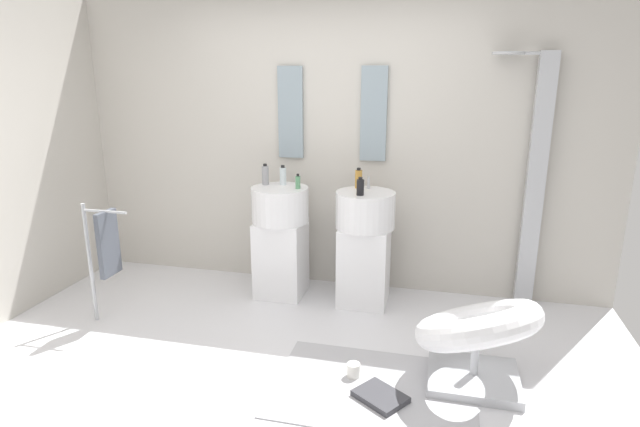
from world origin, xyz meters
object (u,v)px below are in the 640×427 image
soap_bottle_black (360,187)px  coffee_mug (353,370)px  soap_bottle_green (298,182)px  soap_bottle_clear (283,176)px  towel_rack (105,246)px  magazine_charcoal (380,396)px  pedestal_sink_right (364,244)px  soap_bottle_grey (265,175)px  soap_bottle_amber (359,179)px  lounge_chair (477,332)px  pedestal_sink_left (281,237)px  shower_column (534,178)px

soap_bottle_black → coffee_mug: bearing=-81.9°
coffee_mug → soap_bottle_black: size_ratio=0.63×
coffee_mug → soap_bottle_green: 1.63m
coffee_mug → soap_bottle_clear: soap_bottle_clear is taller
towel_rack → magazine_charcoal: 2.30m
pedestal_sink_right → soap_bottle_black: (-0.03, -0.12, 0.50)m
soap_bottle_grey → soap_bottle_amber: 0.80m
lounge_chair → soap_bottle_amber: 1.63m
pedestal_sink_left → soap_bottle_green: soap_bottle_green is taller
pedestal_sink_left → soap_bottle_amber: bearing=11.9°
pedestal_sink_right → soap_bottle_grey: bearing=174.7°
coffee_mug → pedestal_sink_left: bearing=126.6°
shower_column → soap_bottle_clear: bearing=-175.0°
pedestal_sink_left → soap_bottle_black: 0.87m
pedestal_sink_right → lounge_chair: (0.86, -1.01, -0.17)m
magazine_charcoal → towel_rack: bearing=-158.5°
towel_rack → soap_bottle_amber: 2.05m
soap_bottle_clear → soap_bottle_green: (0.17, -0.13, -0.02)m
soap_bottle_grey → shower_column: bearing=5.6°
pedestal_sink_left → soap_bottle_clear: size_ratio=6.35×
lounge_chair → shower_column: bearing=71.3°
towel_rack → soap_bottle_clear: (1.11, 0.94, 0.41)m
soap_bottle_clear → soap_bottle_green: soap_bottle_clear is taller
soap_bottle_clear → soap_bottle_amber: size_ratio=0.98×
towel_rack → coffee_mug: towel_rack is taller
soap_bottle_clear → lounge_chair: bearing=-35.2°
pedestal_sink_left → coffee_mug: pedestal_sink_left is taller
soap_bottle_clear → soap_bottle_grey: bearing=-166.4°
soap_bottle_green → towel_rack: bearing=-147.5°
soap_bottle_black → soap_bottle_green: bearing=168.9°
pedestal_sink_left → coffee_mug: size_ratio=11.70×
soap_bottle_green → coffee_mug: bearing=-58.8°
magazine_charcoal → soap_bottle_black: 1.61m
shower_column → coffee_mug: size_ratio=22.61×
pedestal_sink_left → soap_bottle_clear: 0.53m
shower_column → magazine_charcoal: size_ratio=7.07×
soap_bottle_black → soap_bottle_clear: (-0.71, 0.23, 0.01)m
coffee_mug → soap_bottle_clear: (-0.85, 1.26, 0.98)m
pedestal_sink_left → soap_bottle_green: (0.16, -0.01, 0.49)m
soap_bottle_amber → magazine_charcoal: bearing=-74.8°
soap_bottle_amber → soap_bottle_grey: bearing=-176.1°
lounge_chair → soap_bottle_black: 1.43m
coffee_mug → soap_bottle_clear: 1.81m
pedestal_sink_right → coffee_mug: size_ratio=11.70×
soap_bottle_clear → soap_bottle_green: size_ratio=1.34×
coffee_mug → soap_bottle_amber: size_ratio=0.53×
coffee_mug → soap_bottle_black: soap_bottle_black is taller
soap_bottle_clear → coffee_mug: bearing=-55.9°
soap_bottle_grey → pedestal_sink_right: bearing=-5.3°
coffee_mug → magazine_charcoal: bearing=-44.9°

